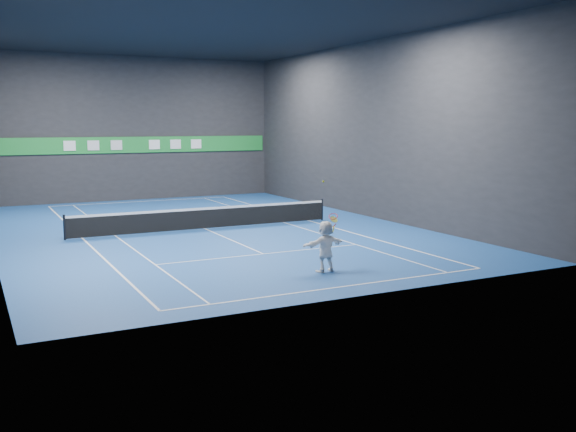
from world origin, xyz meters
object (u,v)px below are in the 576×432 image
tennis_net (205,218)px  player (326,246)px  tennis_racket (333,219)px  tennis_ball (323,181)px

tennis_net → player: bearing=-86.5°
tennis_racket → tennis_net: bearing=95.4°
tennis_net → tennis_racket: size_ratio=17.92×
player → tennis_net: 9.97m
tennis_ball → tennis_net: (-0.51, 9.95, -2.44)m
player → tennis_racket: bearing=-178.3°
tennis_racket → tennis_ball: bearing=-173.2°
tennis_net → tennis_racket: bearing=-84.6°
tennis_net → tennis_ball: bearing=-87.1°
tennis_ball → tennis_net: 10.25m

